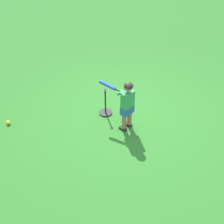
% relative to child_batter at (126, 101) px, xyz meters
% --- Properties ---
extents(ground_plane, '(40.00, 40.00, 0.00)m').
position_rel_child_batter_xyz_m(ground_plane, '(0.43, -0.07, -0.65)').
color(ground_plane, '#2D7528').
extents(child_batter, '(0.63, 0.63, 1.08)m').
position_rel_child_batter_xyz_m(child_batter, '(0.00, 0.00, 0.00)').
color(child_batter, '#232328').
rests_on(child_batter, ground).
extents(play_ball_far_right, '(0.09, 0.09, 0.09)m').
position_rel_child_batter_xyz_m(play_ball_far_right, '(0.51, 2.37, -0.61)').
color(play_ball_far_right, yellow).
rests_on(play_ball_far_right, ground).
extents(batting_tee, '(0.28, 0.28, 0.62)m').
position_rel_child_batter_xyz_m(batting_tee, '(0.52, 0.33, -0.55)').
color(batting_tee, black).
rests_on(batting_tee, ground).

